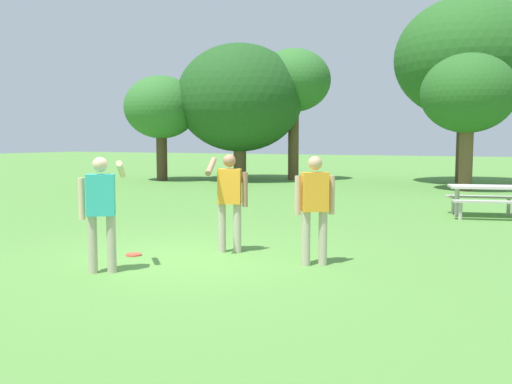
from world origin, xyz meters
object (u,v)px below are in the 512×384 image
(picnic_table_near, at_px, (486,194))
(tree_back_left, at_px, (468,94))
(person_thrower, at_px, (315,203))
(person_catcher, at_px, (101,205))
(person_bystander, at_px, (229,195))
(tree_broad_center, at_px, (240,98))
(tree_tall_left, at_px, (161,108))
(tree_slender_mid, at_px, (466,59))
(tree_far_right, at_px, (294,82))
(frisbee, at_px, (134,255))

(picnic_table_near, relative_size, tree_back_left, 0.40)
(person_thrower, bearing_deg, person_catcher, -145.79)
(person_bystander, relative_size, tree_broad_center, 0.26)
(tree_broad_center, bearing_deg, tree_back_left, -7.12)
(tree_tall_left, height_order, tree_slender_mid, tree_slender_mid)
(tree_tall_left, xyz_separation_m, tree_far_right, (5.33, 3.04, 1.23))
(picnic_table_near, relative_size, tree_tall_left, 0.41)
(person_catcher, bearing_deg, picnic_table_near, 61.65)
(tree_tall_left, height_order, tree_broad_center, tree_broad_center)
(tree_tall_left, distance_m, tree_back_left, 13.17)
(person_catcher, xyz_separation_m, frisbee, (-0.34, 1.13, -0.95))
(frisbee, xyz_separation_m, tree_tall_left, (-9.35, 14.01, 3.32))
(tree_far_right, relative_size, tree_slender_mid, 0.78)
(person_bystander, distance_m, tree_slender_mid, 17.82)
(frisbee, height_order, tree_tall_left, tree_tall_left)
(tree_tall_left, bearing_deg, person_catcher, -57.36)
(tree_far_right, xyz_separation_m, tree_back_left, (7.83, -2.47, -1.03))
(tree_tall_left, bearing_deg, tree_back_left, 2.49)
(frisbee, bearing_deg, tree_back_left, 75.38)
(person_catcher, relative_size, tree_back_left, 0.33)
(person_thrower, bearing_deg, tree_broad_center, 120.93)
(frisbee, bearing_deg, person_bystander, 34.60)
(person_thrower, height_order, tree_far_right, tree_far_right)
(person_bystander, distance_m, tree_tall_left, 17.06)
(person_thrower, relative_size, person_bystander, 1.00)
(person_thrower, distance_m, tree_back_left, 14.24)
(tree_broad_center, bearing_deg, tree_tall_left, -149.67)
(tree_slender_mid, bearing_deg, tree_broad_center, -167.02)
(person_bystander, bearing_deg, tree_broad_center, 116.73)
(person_bystander, bearing_deg, person_thrower, -10.14)
(person_bystander, bearing_deg, tree_far_right, 108.22)
(person_catcher, bearing_deg, tree_broad_center, 111.18)
(person_thrower, distance_m, frisbee, 3.10)
(person_thrower, xyz_separation_m, frisbee, (-2.89, -0.61, -0.93))
(tree_slender_mid, distance_m, tree_back_left, 3.91)
(person_catcher, bearing_deg, tree_slender_mid, 80.94)
(frisbee, xyz_separation_m, tree_slender_mid, (3.40, 18.05, 5.27))
(person_thrower, height_order, frisbee, person_thrower)
(person_catcher, distance_m, tree_back_left, 16.29)
(person_bystander, distance_m, tree_far_right, 17.38)
(tree_broad_center, height_order, tree_far_right, tree_broad_center)
(picnic_table_near, xyz_separation_m, tree_tall_left, (-14.25, 6.68, 2.77))
(tree_tall_left, height_order, tree_back_left, tree_back_left)
(tree_tall_left, relative_size, tree_broad_center, 0.76)
(picnic_table_near, bearing_deg, frisbee, -123.79)
(person_catcher, relative_size, frisbee, 6.38)
(tree_tall_left, height_order, tree_far_right, tree_far_right)
(person_catcher, relative_size, tree_broad_center, 0.26)
(picnic_table_near, bearing_deg, person_catcher, -118.35)
(person_catcher, distance_m, tree_far_right, 19.04)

